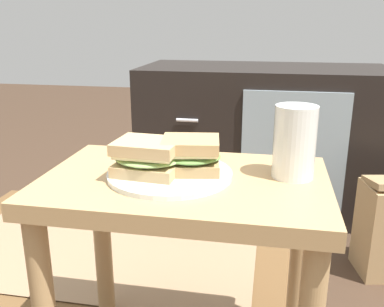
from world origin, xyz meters
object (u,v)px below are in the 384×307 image
sandwich_back (191,155)px  sandwich_front (148,157)px  tv_cabinet (261,138)px  beer_glass (294,143)px  plate (170,174)px

sandwich_back → sandwich_front: bearing=-159.3°
tv_cabinet → sandwich_back: 0.97m
sandwich_back → beer_glass: size_ratio=0.95×
sandwich_front → beer_glass: beer_glass is taller
plate → beer_glass: size_ratio=1.73×
tv_cabinet → sandwich_back: size_ratio=7.09×
tv_cabinet → sandwich_front: 1.01m
sandwich_front → sandwich_back: bearing=20.7°
sandwich_front → beer_glass: 0.28m
tv_cabinet → sandwich_back: tv_cabinet is taller
tv_cabinet → sandwich_front: size_ratio=6.86×
tv_cabinet → plate: bearing=-99.3°
sandwich_front → beer_glass: size_ratio=0.98×
plate → sandwich_front: bearing=-159.3°
sandwich_front → sandwich_back: size_ratio=1.03×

